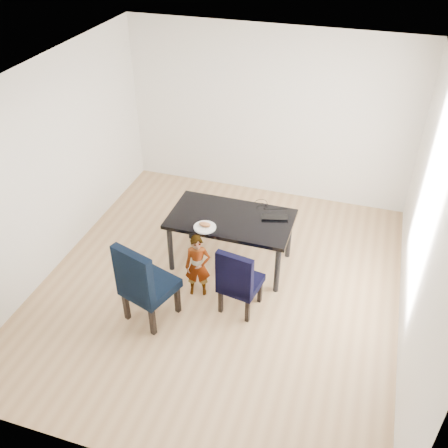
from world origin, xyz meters
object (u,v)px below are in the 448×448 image
(chair_left, at_px, (149,280))
(child, at_px, (198,266))
(dining_table, at_px, (231,240))
(plate, at_px, (205,227))
(chair_right, at_px, (241,278))
(laptop, at_px, (275,215))

(chair_left, relative_size, child, 1.27)
(chair_left, bearing_deg, dining_table, 81.87)
(dining_table, xyz_separation_m, plate, (-0.25, -0.32, 0.38))
(dining_table, xyz_separation_m, child, (-0.21, -0.70, 0.06))
(chair_right, height_order, child, chair_right)
(chair_left, relative_size, plate, 3.89)
(chair_left, xyz_separation_m, laptop, (1.14, 1.44, 0.21))
(plate, relative_size, laptop, 0.84)
(chair_right, relative_size, laptop, 2.75)
(laptop, bearing_deg, chair_left, 36.90)
(dining_table, distance_m, child, 0.73)
(laptop, bearing_deg, child, 35.77)
(dining_table, bearing_deg, child, -107.07)
(chair_left, height_order, laptop, chair_left)
(child, distance_m, plate, 0.50)
(child, relative_size, plate, 3.07)
(dining_table, height_order, child, child)
(laptop, bearing_deg, plate, 19.14)
(chair_left, height_order, child, chair_left)
(chair_left, height_order, plate, chair_left)
(chair_left, relative_size, laptop, 3.26)
(chair_left, relative_size, chair_right, 1.18)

